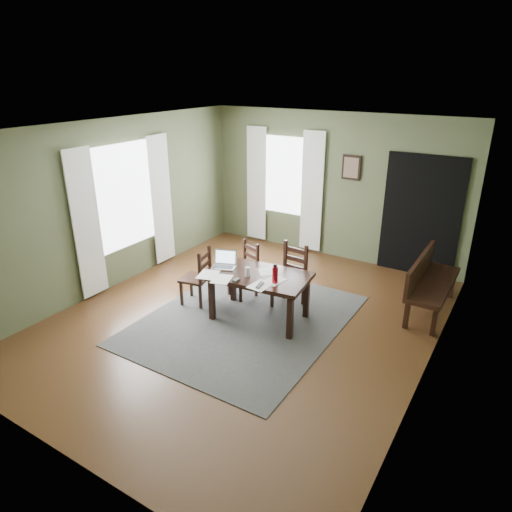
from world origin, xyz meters
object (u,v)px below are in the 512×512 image
Objects in this scene: water_bottle at (275,274)px; chair_back_left at (245,270)px; dining_table at (260,280)px; bench at (429,279)px; laptop at (224,262)px; chair_end at (198,277)px; chair_back_right at (290,277)px.

chair_back_left is at bearing 144.89° from water_bottle.
dining_table is 2.50m from bench.
dining_table is 0.60m from laptop.
chair_end is at bearing 117.93° from bench.
chair_end is 0.76m from chair_back_left.
dining_table is 1.52× the size of chair_back_right.
laptop is at bearing -136.87° from chair_back_right.
chair_back_right is at bearing 67.03° from dining_table.
chair_back_left is 0.63m from laptop.
chair_end is 3.30× the size of water_bottle.
dining_table is 0.64m from chair_back_right.
water_bottle is (0.90, -0.10, 0.07)m from laptop.
chair_back_right reaches higher than water_bottle.
laptop is 0.91m from water_bottle.
water_bottle reaches higher than chair_end.
chair_back_right is (1.22, 0.70, 0.03)m from chair_end.
chair_end is at bearing 168.98° from laptop.
chair_end is at bearing 179.39° from dining_table.
dining_table is 0.96× the size of bench.
bench is 3.76× the size of laptop.
water_bottle reaches higher than chair_back_left.
chair_back_right reaches higher than dining_table.
chair_end is 1.41m from water_bottle.
chair_back_left reaches higher than dining_table.
chair_back_right is 0.63× the size of bench.
water_bottle is (-1.68, -1.63, 0.32)m from bench.
dining_table is 0.40m from water_bottle.
laptop is (-0.59, -0.02, 0.14)m from dining_table.
laptop is at bearing 87.90° from chair_end.
bench is 5.58× the size of water_bottle.
laptop is at bearing 173.64° from water_bottle.
chair_end is at bearing -106.98° from chair_back_left.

